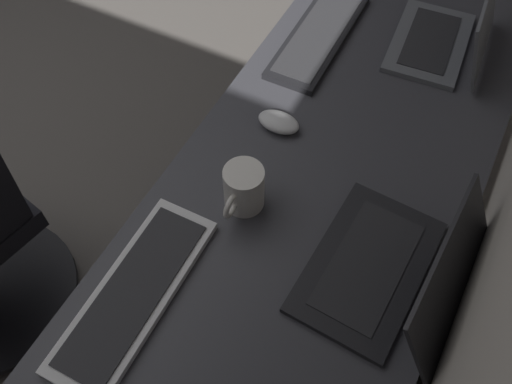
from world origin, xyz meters
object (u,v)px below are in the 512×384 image
laptop_left (451,36)px  keyboard_main (134,293)px  drawer_pedestal (283,330)px  keyboard_spare (319,35)px  mouse_main (279,122)px  laptop_leftmost (399,271)px  coffee_mug (243,188)px

laptop_left → keyboard_main: 1.04m
drawer_pedestal → keyboard_spare: 0.80m
keyboard_spare → drawer_pedestal: bearing=19.3°
mouse_main → laptop_leftmost: bearing=56.2°
laptop_leftmost → coffee_mug: laptop_leftmost is taller
laptop_leftmost → keyboard_main: laptop_leftmost is taller
laptop_leftmost → keyboard_main: size_ratio=0.86×
keyboard_main → mouse_main: bearing=173.7°
drawer_pedestal → keyboard_main: size_ratio=1.65×
keyboard_spare → laptop_leftmost: bearing=35.9°
mouse_main → keyboard_main: bearing=-6.3°
laptop_left → laptop_leftmost: bearing=8.5°
keyboard_main → laptop_leftmost: bearing=120.8°
drawer_pedestal → laptop_left: (-0.77, 0.09, 0.43)m
drawer_pedestal → coffee_mug: coffee_mug is taller
drawer_pedestal → laptop_left: size_ratio=2.15×
keyboard_main → coffee_mug: coffee_mug is taller
drawer_pedestal → keyboard_main: bearing=-50.0°
keyboard_main → mouse_main: size_ratio=4.05×
mouse_main → coffee_mug: (0.23, 0.03, 0.04)m
laptop_leftmost → coffee_mug: 0.36m
laptop_left → mouse_main: 0.53m
mouse_main → laptop_left: bearing=148.4°
keyboard_spare → coffee_mug: coffee_mug is taller
laptop_leftmost → keyboard_spare: size_ratio=0.86×
laptop_left → keyboard_spare: (0.12, -0.32, -0.04)m
laptop_leftmost → keyboard_main: 0.52m
drawer_pedestal → mouse_main: (-0.32, -0.19, 0.40)m
mouse_main → coffee_mug: 0.24m
laptop_leftmost → keyboard_spare: (-0.59, -0.43, -0.04)m
keyboard_spare → mouse_main: mouse_main is taller
keyboard_main → mouse_main: 0.53m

